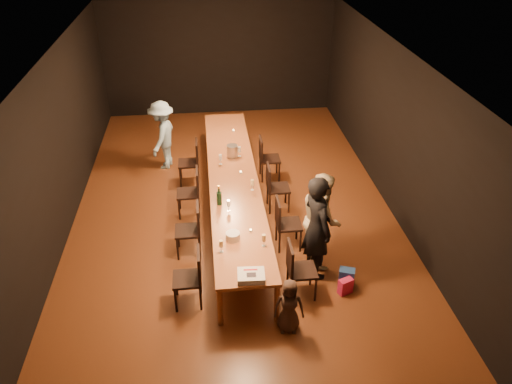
{
  "coord_description": "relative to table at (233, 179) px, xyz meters",
  "views": [
    {
      "loc": [
        -0.46,
        -8.01,
        5.31
      ],
      "look_at": [
        0.32,
        -0.99,
        1.0
      ],
      "focal_mm": 35.0,
      "sensor_mm": 36.0,
      "label": 1
    }
  ],
  "objects": [
    {
      "name": "tealight_far",
      "position": [
        0.15,
        2.01,
        0.06
      ],
      "size": [
        0.05,
        0.05,
        0.03
      ],
      "primitive_type": "cylinder",
      "color": "#B2B7B2",
      "rests_on": "table"
    },
    {
      "name": "woman_birthday",
      "position": [
        1.15,
        -1.93,
        0.18
      ],
      "size": [
        0.59,
        0.74,
        1.76
      ],
      "primitive_type": "imported",
      "rotation": [
        0.0,
        0.0,
        1.87
      ],
      "color": "black",
      "rests_on": "ground"
    },
    {
      "name": "chair_right_0",
      "position": [
        0.85,
        -2.4,
        -0.24
      ],
      "size": [
        0.42,
        0.42,
        0.93
      ],
      "primitive_type": null,
      "rotation": [
        0.0,
        0.0,
        -1.57
      ],
      "color": "black",
      "rests_on": "ground"
    },
    {
      "name": "wineglass_3",
      "position": [
        0.3,
        -0.51,
        0.15
      ],
      "size": [
        0.06,
        0.06,
        0.21
      ],
      "primitive_type": null,
      "color": "beige",
      "rests_on": "table"
    },
    {
      "name": "chair_left_1",
      "position": [
        -0.85,
        -1.2,
        -0.24
      ],
      "size": [
        0.42,
        0.42,
        0.93
      ],
      "primitive_type": null,
      "rotation": [
        0.0,
        0.0,
        1.57
      ],
      "color": "black",
      "rests_on": "ground"
    },
    {
      "name": "chair_right_1",
      "position": [
        0.85,
        -1.2,
        -0.24
      ],
      "size": [
        0.42,
        0.42,
        0.93
      ],
      "primitive_type": null,
      "rotation": [
        0.0,
        0.0,
        -1.57
      ],
      "color": "black",
      "rests_on": "ground"
    },
    {
      "name": "chair_right_2",
      "position": [
        0.85,
        0.0,
        -0.24
      ],
      "size": [
        0.42,
        0.42,
        0.93
      ],
      "primitive_type": null,
      "rotation": [
        0.0,
        0.0,
        -1.57
      ],
      "color": "black",
      "rests_on": "ground"
    },
    {
      "name": "wineglass_1",
      "position": [
        0.31,
        -2.13,
        0.15
      ],
      "size": [
        0.06,
        0.06,
        0.21
      ],
      "primitive_type": null,
      "color": "beige",
      "rests_on": "table"
    },
    {
      "name": "chair_left_3",
      "position": [
        -0.85,
        1.2,
        -0.24
      ],
      "size": [
        0.42,
        0.42,
        0.93
      ],
      "primitive_type": null,
      "rotation": [
        0.0,
        0.0,
        1.57
      ],
      "color": "black",
      "rests_on": "ground"
    },
    {
      "name": "gift_bag_red",
      "position": [
        1.53,
        -2.46,
        -0.57
      ],
      "size": [
        0.25,
        0.19,
        0.26
      ],
      "primitive_type": "cube",
      "rotation": [
        0.0,
        0.0,
        0.39
      ],
      "color": "#D72055",
      "rests_on": "ground"
    },
    {
      "name": "tealight_mid",
      "position": [
        0.15,
        0.13,
        0.06
      ],
      "size": [
        0.05,
        0.05,
        0.03
      ],
      "primitive_type": "cylinder",
      "color": "#B2B7B2",
      "rests_on": "table"
    },
    {
      "name": "man_blue",
      "position": [
        -1.38,
        1.96,
        0.06
      ],
      "size": [
        0.82,
        1.1,
        1.52
      ],
      "primitive_type": "imported",
      "rotation": [
        0.0,
        0.0,
        -1.86
      ],
      "color": "#8BB5D6",
      "rests_on": "ground"
    },
    {
      "name": "ground",
      "position": [
        0.0,
        0.0,
        -0.7
      ],
      "size": [
        10.0,
        10.0,
        0.0
      ],
      "primitive_type": "plane",
      "color": "#462511",
      "rests_on": "ground"
    },
    {
      "name": "woman_tan",
      "position": [
        1.3,
        -1.58,
        0.1
      ],
      "size": [
        0.61,
        0.78,
        1.6
      ],
      "primitive_type": "imported",
      "rotation": [
        0.0,
        0.0,
        1.56
      ],
      "color": "#C6B895",
      "rests_on": "ground"
    },
    {
      "name": "wineglass_5",
      "position": [
        0.19,
        0.82,
        0.15
      ],
      "size": [
        0.06,
        0.06,
        0.21
      ],
      "primitive_type": null,
      "color": "silver",
      "rests_on": "table"
    },
    {
      "name": "child",
      "position": [
        0.54,
        -3.08,
        -0.27
      ],
      "size": [
        0.45,
        0.32,
        0.86
      ],
      "primitive_type": "imported",
      "rotation": [
        0.0,
        0.0,
        -0.12
      ],
      "color": "#3C2A22",
      "rests_on": "ground"
    },
    {
      "name": "tealight_near",
      "position": [
        0.15,
        -1.74,
        0.06
      ],
      "size": [
        0.05,
        0.05,
        0.03
      ],
      "primitive_type": "cylinder",
      "color": "#B2B7B2",
      "rests_on": "table"
    },
    {
      "name": "table",
      "position": [
        0.0,
        0.0,
        0.0
      ],
      "size": [
        0.9,
        6.0,
        0.75
      ],
      "color": "brown",
      "rests_on": "ground"
    },
    {
      "name": "birthday_cake",
      "position": [
        0.05,
        -2.82,
        0.09
      ],
      "size": [
        0.39,
        0.32,
        0.09
      ],
      "rotation": [
        0.0,
        0.0,
        -0.06
      ],
      "color": "white",
      "rests_on": "table"
    },
    {
      "name": "room_shell",
      "position": [
        0.0,
        0.0,
        1.38
      ],
      "size": [
        6.04,
        10.04,
        3.02
      ],
      "color": "black",
      "rests_on": "ground"
    },
    {
      "name": "chair_left_0",
      "position": [
        -0.85,
        -2.4,
        -0.24
      ],
      "size": [
        0.42,
        0.42,
        0.93
      ],
      "primitive_type": null,
      "rotation": [
        0.0,
        0.0,
        1.57
      ],
      "color": "black",
      "rests_on": "ground"
    },
    {
      "name": "wineglass_2",
      "position": [
        -0.15,
        -1.13,
        0.15
      ],
      "size": [
        0.06,
        0.06,
        0.21
      ],
      "primitive_type": null,
      "color": "silver",
      "rests_on": "table"
    },
    {
      "name": "champagne_bottle",
      "position": [
        -0.3,
        -0.91,
        0.23
      ],
      "size": [
        0.11,
        0.11,
        0.36
      ],
      "primitive_type": null,
      "rotation": [
        0.0,
        0.0,
        0.31
      ],
      "color": "black",
      "rests_on": "table"
    },
    {
      "name": "wineglass_4",
      "position": [
        -0.2,
        0.52,
        0.15
      ],
      "size": [
        0.06,
        0.06,
        0.21
      ],
      "primitive_type": null,
      "color": "silver",
      "rests_on": "table"
    },
    {
      "name": "gift_bag_blue",
      "position": [
        1.59,
        -2.28,
        -0.55
      ],
      "size": [
        0.28,
        0.23,
        0.3
      ],
      "primitive_type": "cube",
      "rotation": [
        0.0,
        0.0,
        -0.35
      ],
      "color": "#244B9C",
      "rests_on": "ground"
    },
    {
      "name": "chair_left_2",
      "position": [
        -0.85,
        0.0,
        -0.24
      ],
      "size": [
        0.42,
        0.42,
        0.93
      ],
      "primitive_type": null,
      "rotation": [
        0.0,
        0.0,
        1.57
      ],
      "color": "black",
      "rests_on": "ground"
    },
    {
      "name": "chair_right_3",
      "position": [
        0.85,
        1.2,
        -0.24
      ],
      "size": [
        0.42,
        0.42,
        0.93
      ],
      "primitive_type": null,
      "rotation": [
        0.0,
        0.0,
        -1.57
      ],
      "color": "black",
      "rests_on": "ground"
    },
    {
      "name": "ice_bucket",
      "position": [
        0.04,
        0.81,
        0.17
      ],
      "size": [
        0.28,
        0.28,
        0.24
      ],
      "primitive_type": "cylinder",
      "rotation": [
        0.0,
        0.0,
        -0.33
      ],
      "color": "#A6A5AA",
      "rests_on": "table"
    },
    {
      "name": "wineglass_0",
      "position": [
        -0.33,
        -2.2,
        0.15
      ],
      "size": [
        0.06,
        0.06,
        0.21
      ],
      "primitive_type": null,
      "color": "beige",
      "rests_on": "table"
    },
    {
      "name": "plate_stack",
      "position": [
        -0.14,
        -1.92,
        0.11
      ],
      "size": [
        0.26,
        0.26,
        0.12
      ],
      "primitive_type": "cylinder",
      "rotation": [
        0.0,
        0.0,
        -0.2
      ],
      "color": "silver",
      "rests_on": "table"
    }
  ]
}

